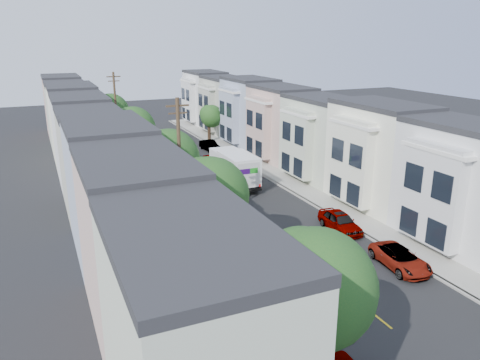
% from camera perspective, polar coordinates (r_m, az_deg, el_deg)
% --- Properties ---
extents(ground, '(160.00, 160.00, 0.00)m').
position_cam_1_polar(ground, '(35.22, 3.87, -6.47)').
color(ground, black).
rests_on(ground, ground).
extents(road_slab, '(12.00, 70.00, 0.02)m').
position_cam_1_polar(road_slab, '(48.17, -4.38, 0.09)').
color(road_slab, black).
rests_on(road_slab, ground).
extents(curb_left, '(0.30, 70.00, 0.15)m').
position_cam_1_polar(curb_left, '(46.61, -11.41, -0.71)').
color(curb_left, gray).
rests_on(curb_left, ground).
extents(curb_right, '(0.30, 70.00, 0.15)m').
position_cam_1_polar(curb_right, '(50.38, 2.11, 0.98)').
color(curb_right, gray).
rests_on(curb_right, ground).
extents(sidewalk_left, '(2.60, 70.00, 0.15)m').
position_cam_1_polar(sidewalk_left, '(46.37, -12.97, -0.90)').
color(sidewalk_left, gray).
rests_on(sidewalk_left, ground).
extents(sidewalk_right, '(2.60, 70.00, 0.15)m').
position_cam_1_polar(sidewalk_right, '(50.94, 3.43, 1.14)').
color(sidewalk_right, gray).
rests_on(sidewalk_right, ground).
extents(centerline, '(0.12, 70.00, 0.01)m').
position_cam_1_polar(centerline, '(48.18, -4.38, 0.08)').
color(centerline, gold).
rests_on(centerline, ground).
extents(townhouse_row_left, '(5.00, 70.00, 8.50)m').
position_cam_1_polar(townhouse_row_left, '(45.91, -17.61, -1.56)').
color(townhouse_row_left, beige).
rests_on(townhouse_row_left, ground).
extents(townhouse_row_right, '(5.00, 70.00, 8.50)m').
position_cam_1_polar(townhouse_row_right, '(52.75, 7.11, 1.51)').
color(townhouse_row_right, beige).
rests_on(townhouse_row_right, ground).
extents(tree_a, '(4.70, 4.70, 7.29)m').
position_cam_1_polar(tree_a, '(18.33, 8.88, -13.03)').
color(tree_a, black).
rests_on(tree_a, ground).
extents(tree_b, '(4.70, 4.70, 7.37)m').
position_cam_1_polar(tree_b, '(27.74, -3.85, -2.00)').
color(tree_b, black).
rests_on(tree_b, ground).
extents(tree_c, '(4.70, 4.70, 7.45)m').
position_cam_1_polar(tree_c, '(35.93, -8.77, 2.43)').
color(tree_c, black).
rests_on(tree_c, ground).
extents(tree_d, '(4.53, 4.53, 7.37)m').
position_cam_1_polar(tree_d, '(48.76, -12.98, 6.05)').
color(tree_d, black).
rests_on(tree_d, ground).
extents(tree_e, '(4.70, 4.70, 7.15)m').
position_cam_1_polar(tree_e, '(62.77, -15.55, 7.98)').
color(tree_e, black).
rests_on(tree_e, ground).
extents(tree_far_r, '(3.10, 3.10, 5.14)m').
position_cam_1_polar(tree_far_r, '(64.74, -3.57, 7.73)').
color(tree_far_r, black).
rests_on(tree_far_r, ground).
extents(utility_pole_near, '(1.60, 0.26, 10.00)m').
position_cam_1_polar(utility_pole_near, '(33.00, -7.34, 1.30)').
color(utility_pole_near, '#42301E').
rests_on(utility_pole_near, ground).
extents(utility_pole_far, '(1.60, 0.26, 10.00)m').
position_cam_1_polar(utility_pole_far, '(57.90, -14.83, 7.69)').
color(utility_pole_far, '#42301E').
rests_on(utility_pole_far, ground).
extents(fedex_truck, '(2.70, 7.01, 3.36)m').
position_cam_1_polar(fedex_truck, '(45.52, -0.68, 1.58)').
color(fedex_truck, silver).
rests_on(fedex_truck, ground).
extents(lead_sedan, '(2.11, 4.54, 1.43)m').
position_cam_1_polar(lead_sedan, '(52.08, -3.35, 2.22)').
color(lead_sedan, black).
rests_on(lead_sedan, ground).
extents(parked_left_b, '(1.92, 4.36, 1.38)m').
position_cam_1_polar(parked_left_b, '(25.21, 4.26, -14.98)').
color(parked_left_b, black).
rests_on(parked_left_b, ground).
extents(parked_left_c, '(2.44, 4.82, 1.31)m').
position_cam_1_polar(parked_left_c, '(33.23, -3.77, -6.73)').
color(parked_left_c, silver).
rests_on(parked_left_c, ground).
extents(parked_left_d, '(1.87, 4.77, 1.54)m').
position_cam_1_polar(parked_left_d, '(44.75, -9.45, -0.41)').
color(parked_left_d, '#4D1B0B').
rests_on(parked_left_d, ground).
extents(parked_right_a, '(2.52, 4.72, 1.26)m').
position_cam_1_polar(parked_right_a, '(31.57, 18.95, -9.07)').
color(parked_right_a, '#45474A').
rests_on(parked_right_a, ground).
extents(parked_right_b, '(2.06, 4.68, 1.48)m').
position_cam_1_polar(parked_right_b, '(36.05, 12.09, -4.98)').
color(parked_right_b, silver).
rests_on(parked_right_b, ground).
extents(parked_right_c, '(1.45, 3.96, 1.32)m').
position_cam_1_polar(parked_right_c, '(52.76, -0.62, 2.38)').
color(parked_right_c, black).
rests_on(parked_right_c, ground).
extents(parked_right_d, '(1.66, 4.04, 1.32)m').
position_cam_1_polar(parked_right_d, '(60.16, -3.69, 4.19)').
color(parked_right_d, black).
rests_on(parked_right_d, ground).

